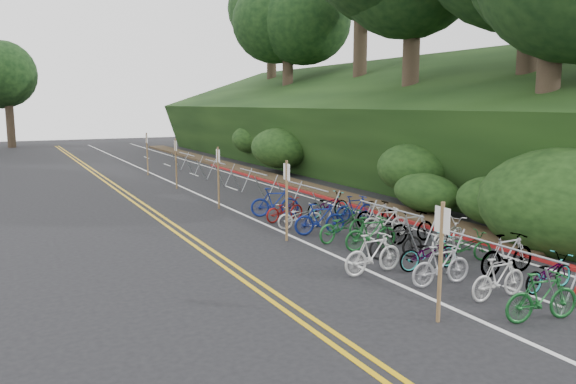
% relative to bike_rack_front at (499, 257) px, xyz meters
% --- Properties ---
extents(ground, '(120.00, 120.00, 0.00)m').
position_rel_bike_rack_front_xyz_m(ground, '(-2.56, 1.51, -0.85)').
color(ground, black).
rests_on(ground, ground).
extents(road_markings, '(7.47, 80.00, 0.01)m').
position_rel_bike_rack_front_xyz_m(road_markings, '(-1.93, 11.61, -0.84)').
color(road_markings, gold).
rests_on(road_markings, ground).
extents(red_curb, '(0.25, 28.00, 0.10)m').
position_rel_bike_rack_front_xyz_m(red_curb, '(3.14, 13.51, -0.80)').
color(red_curb, maroon).
rests_on(red_curb, ground).
extents(embankment, '(14.30, 48.14, 9.11)m').
position_rel_bike_rack_front_xyz_m(embankment, '(10.40, 20.55, 1.72)').
color(embankment, black).
rests_on(embankment, ground).
extents(bike_rack_front, '(1.12, 3.42, 1.13)m').
position_rel_bike_rack_front_xyz_m(bike_rack_front, '(0.00, 0.00, 0.00)').
color(bike_rack_front, gray).
rests_on(bike_rack_front, ground).
extents(bike_racks_rest, '(1.14, 23.00, 1.17)m').
position_rel_bike_rack_front_xyz_m(bike_racks_rest, '(0.44, 14.51, 0.01)').
color(bike_racks_rest, gray).
rests_on(bike_racks_rest, ground).
extents(signpost_near, '(0.08, 0.40, 2.38)m').
position_rel_bike_rack_front_xyz_m(signpost_near, '(-2.33, -0.67, 0.52)').
color(signpost_near, brown).
rests_on(signpost_near, ground).
extents(signposts_rest, '(0.08, 18.40, 2.50)m').
position_rel_bike_rack_front_xyz_m(signposts_rest, '(-1.96, 15.51, 0.58)').
color(signposts_rest, brown).
rests_on(signposts_rest, ground).
extents(bike_front, '(0.57, 1.75, 1.04)m').
position_rel_bike_rack_front_xyz_m(bike_front, '(-1.62, 2.47, -0.33)').
color(bike_front, beige).
rests_on(bike_front, ground).
extents(bike_valet, '(3.37, 13.41, 1.10)m').
position_rel_bike_rack_front_xyz_m(bike_valet, '(0.36, 4.27, -0.37)').
color(bike_valet, '#144C1E').
rests_on(bike_valet, ground).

